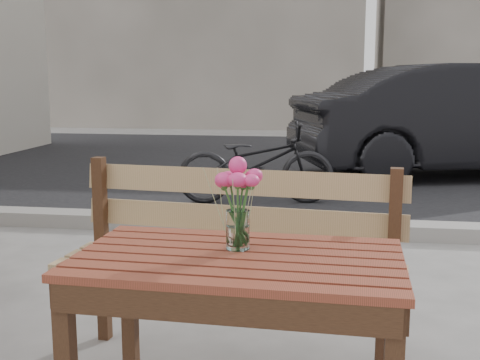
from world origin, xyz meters
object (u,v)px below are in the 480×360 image
object	(u,v)px
main_table	(238,287)
parked_car	(464,121)
bicycle	(256,163)
main_vase	(238,192)

from	to	relation	value
main_table	parked_car	world-z (taller)	parked_car
main_table	bicycle	bearing A→B (deg)	98.48
main_vase	parked_car	world-z (taller)	parked_car
main_table	parked_car	bearing A→B (deg)	74.31
main_vase	bicycle	distance (m)	3.98
bicycle	parked_car	bearing A→B (deg)	-58.68
parked_car	bicycle	world-z (taller)	parked_car
main_table	parked_car	size ratio (longest dim) A/B	0.26
main_vase	bicycle	size ratio (longest dim) A/B	0.21
parked_car	main_table	bearing A→B (deg)	145.09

